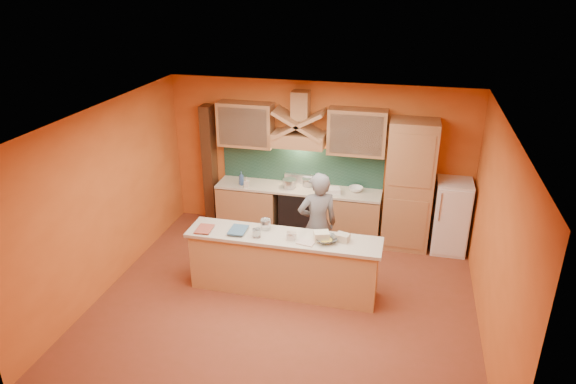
% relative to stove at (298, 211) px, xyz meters
% --- Properties ---
extents(floor, '(5.50, 5.00, 0.01)m').
position_rel_stove_xyz_m(floor, '(0.30, -2.20, -0.45)').
color(floor, brown).
rests_on(floor, ground).
extents(ceiling, '(5.50, 5.00, 0.01)m').
position_rel_stove_xyz_m(ceiling, '(0.30, -2.20, 2.35)').
color(ceiling, white).
rests_on(ceiling, wall_back).
extents(wall_back, '(5.50, 0.02, 2.80)m').
position_rel_stove_xyz_m(wall_back, '(0.30, 0.30, 0.95)').
color(wall_back, orange).
rests_on(wall_back, floor).
extents(wall_front, '(5.50, 0.02, 2.80)m').
position_rel_stove_xyz_m(wall_front, '(0.30, -4.70, 0.95)').
color(wall_front, orange).
rests_on(wall_front, floor).
extents(wall_left, '(0.02, 5.00, 2.80)m').
position_rel_stove_xyz_m(wall_left, '(-2.45, -2.20, 0.95)').
color(wall_left, orange).
rests_on(wall_left, floor).
extents(wall_right, '(0.02, 5.00, 2.80)m').
position_rel_stove_xyz_m(wall_right, '(3.05, -2.20, 0.95)').
color(wall_right, orange).
rests_on(wall_right, floor).
extents(base_cabinet_left, '(1.10, 0.60, 0.86)m').
position_rel_stove_xyz_m(base_cabinet_left, '(-0.95, 0.00, -0.02)').
color(base_cabinet_left, tan).
rests_on(base_cabinet_left, floor).
extents(base_cabinet_right, '(1.10, 0.60, 0.86)m').
position_rel_stove_xyz_m(base_cabinet_right, '(0.95, 0.00, -0.02)').
color(base_cabinet_right, tan).
rests_on(base_cabinet_right, floor).
extents(counter_top, '(3.00, 0.62, 0.04)m').
position_rel_stove_xyz_m(counter_top, '(-0.00, 0.00, 0.45)').
color(counter_top, beige).
rests_on(counter_top, base_cabinet_left).
extents(stove, '(0.60, 0.58, 0.90)m').
position_rel_stove_xyz_m(stove, '(0.00, 0.00, 0.00)').
color(stove, black).
rests_on(stove, floor).
extents(backsplash, '(3.00, 0.03, 0.70)m').
position_rel_stove_xyz_m(backsplash, '(-0.00, 0.28, 0.80)').
color(backsplash, '#1B3C31').
rests_on(backsplash, wall_back).
extents(range_hood, '(0.92, 0.50, 0.24)m').
position_rel_stove_xyz_m(range_hood, '(0.00, 0.05, 1.37)').
color(range_hood, tan).
rests_on(range_hood, wall_back).
extents(hood_chimney, '(0.30, 0.30, 0.50)m').
position_rel_stove_xyz_m(hood_chimney, '(0.00, 0.15, 1.95)').
color(hood_chimney, tan).
rests_on(hood_chimney, wall_back).
extents(upper_cabinet_left, '(1.00, 0.35, 0.80)m').
position_rel_stove_xyz_m(upper_cabinet_left, '(-1.00, 0.12, 1.55)').
color(upper_cabinet_left, tan).
rests_on(upper_cabinet_left, wall_back).
extents(upper_cabinet_right, '(1.00, 0.35, 0.80)m').
position_rel_stove_xyz_m(upper_cabinet_right, '(1.00, 0.12, 1.55)').
color(upper_cabinet_right, tan).
rests_on(upper_cabinet_right, wall_back).
extents(pantry_column, '(0.80, 0.60, 2.30)m').
position_rel_stove_xyz_m(pantry_column, '(1.95, 0.00, 0.70)').
color(pantry_column, tan).
rests_on(pantry_column, floor).
extents(fridge, '(0.58, 0.60, 1.30)m').
position_rel_stove_xyz_m(fridge, '(2.70, 0.00, 0.20)').
color(fridge, white).
rests_on(fridge, floor).
extents(trim_column_left, '(0.20, 0.30, 2.30)m').
position_rel_stove_xyz_m(trim_column_left, '(-1.75, 0.15, 0.70)').
color(trim_column_left, '#472816').
rests_on(trim_column_left, floor).
extents(island_body, '(2.80, 0.55, 0.88)m').
position_rel_stove_xyz_m(island_body, '(0.20, -1.90, -0.01)').
color(island_body, tan).
rests_on(island_body, floor).
extents(island_top, '(2.90, 0.62, 0.05)m').
position_rel_stove_xyz_m(island_top, '(0.20, -1.90, 0.47)').
color(island_top, beige).
rests_on(island_top, island_body).
extents(person, '(0.75, 0.64, 1.74)m').
position_rel_stove_xyz_m(person, '(0.60, -1.28, 0.42)').
color(person, slate).
rests_on(person, floor).
extents(pot_large, '(0.30, 0.30, 0.16)m').
position_rel_stove_xyz_m(pot_large, '(-0.15, -0.04, 0.53)').
color(pot_large, '#B2B1B8').
rests_on(pot_large, stove).
extents(pot_small, '(0.24, 0.24, 0.14)m').
position_rel_stove_xyz_m(pot_small, '(0.15, 0.12, 0.52)').
color(pot_small, '#B1B1B8').
rests_on(pot_small, stove).
extents(soap_bottle_a, '(0.10, 0.10, 0.20)m').
position_rel_stove_xyz_m(soap_bottle_a, '(-0.91, -0.22, 0.57)').
color(soap_bottle_a, beige).
rests_on(soap_bottle_a, counter_top).
extents(soap_bottle_b, '(0.13, 0.13, 0.26)m').
position_rel_stove_xyz_m(soap_bottle_b, '(-1.04, -0.11, 0.60)').
color(soap_bottle_b, '#345490').
rests_on(soap_bottle_b, counter_top).
extents(bowl_back, '(0.32, 0.32, 0.08)m').
position_rel_stove_xyz_m(bowl_back, '(1.04, 0.08, 0.51)').
color(bowl_back, white).
rests_on(bowl_back, counter_top).
extents(dish_rack, '(0.31, 0.27, 0.09)m').
position_rel_stove_xyz_m(dish_rack, '(0.64, -0.10, 0.52)').
color(dish_rack, white).
rests_on(dish_rack, counter_top).
extents(book_lower, '(0.25, 0.33, 0.03)m').
position_rel_stove_xyz_m(book_lower, '(-1.12, -2.01, 0.51)').
color(book_lower, '#A44B3A').
rests_on(book_lower, island_top).
extents(book_upper, '(0.25, 0.34, 0.03)m').
position_rel_stove_xyz_m(book_upper, '(-0.61, -1.95, 0.53)').
color(book_upper, '#3C6284').
rests_on(book_upper, island_top).
extents(jar_large, '(0.18, 0.18, 0.16)m').
position_rel_stove_xyz_m(jar_large, '(-0.11, -1.76, 0.58)').
color(jar_large, white).
rests_on(jar_large, island_top).
extents(jar_small, '(0.12, 0.12, 0.13)m').
position_rel_stove_xyz_m(jar_small, '(-0.17, -2.03, 0.56)').
color(jar_small, silver).
rests_on(jar_small, island_top).
extents(kitchen_scale, '(0.12, 0.12, 0.10)m').
position_rel_stove_xyz_m(kitchen_scale, '(0.34, -1.98, 0.54)').
color(kitchen_scale, silver).
rests_on(kitchen_scale, island_top).
extents(mixing_bowl, '(0.41, 0.41, 0.08)m').
position_rel_stove_xyz_m(mixing_bowl, '(0.84, -1.93, 0.53)').
color(mixing_bowl, silver).
rests_on(mixing_bowl, island_top).
extents(cloth, '(0.28, 0.23, 0.02)m').
position_rel_stove_xyz_m(cloth, '(0.57, -2.03, 0.50)').
color(cloth, beige).
rests_on(cloth, island_top).
extents(grocery_bag_a, '(0.26, 0.23, 0.14)m').
position_rel_stove_xyz_m(grocery_bag_a, '(0.77, -1.91, 0.56)').
color(grocery_bag_a, beige).
rests_on(grocery_bag_a, island_top).
extents(grocery_bag_b, '(0.22, 0.19, 0.12)m').
position_rel_stove_xyz_m(grocery_bag_b, '(1.07, -1.86, 0.55)').
color(grocery_bag_b, beige).
rests_on(grocery_bag_b, island_top).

